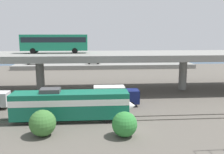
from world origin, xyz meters
TOP-DOWN VIEW (x-y plane):
  - ground_plane at (0.00, 0.00)m, footprint 260.00×260.00m
  - rail_strip_near at (0.00, 3.24)m, footprint 110.00×0.12m
  - rail_strip_far at (0.00, 4.76)m, footprint 110.00×0.12m
  - train_locomotive at (-5.92, 4.00)m, footprint 15.39×3.04m
  - highway_overpass at (0.00, 20.00)m, footprint 96.00×12.76m
  - transit_bus_on_overpass at (-10.75, 20.37)m, footprint 12.00×2.68m
  - service_truck_west at (-0.54, 10.01)m, footprint 6.80×2.46m
  - pier_parking_lot at (0.00, 55.00)m, footprint 56.47×13.90m
  - parked_car_0 at (21.90, 55.46)m, footprint 4.60×2.00m
  - parked_car_1 at (-22.38, 52.27)m, footprint 4.02×1.92m
  - parked_car_2 at (0.20, 57.59)m, footprint 4.56×1.97m
  - parked_car_3 at (-3.56, 51.88)m, footprint 4.39×1.85m
  - harbor_water at (0.00, 78.00)m, footprint 140.00×36.00m
  - shrub_left at (-9.26, -0.56)m, footprint 2.86×2.86m
  - shrub_right at (-0.54, -1.40)m, footprint 2.71×2.71m

SIDE VIEW (x-z plane):
  - ground_plane at x=0.00m, z-range 0.00..0.00m
  - harbor_water at x=0.00m, z-range 0.00..0.01m
  - rail_strip_near at x=0.00m, z-range 0.00..0.12m
  - rail_strip_far at x=0.00m, z-range 0.00..0.12m
  - pier_parking_lot at x=0.00m, z-range 0.00..1.29m
  - shrub_right at x=-0.54m, z-range 0.00..2.71m
  - shrub_left at x=-9.26m, z-range 0.00..2.86m
  - service_truck_west at x=-0.54m, z-range 0.12..3.16m
  - parked_car_1 at x=-22.38m, z-range 1.31..2.81m
  - parked_car_3 at x=-3.56m, z-range 1.31..2.81m
  - parked_car_2 at x=0.20m, z-range 1.31..2.81m
  - parked_car_0 at x=21.90m, z-range 1.31..2.81m
  - train_locomotive at x=-5.92m, z-range 0.10..4.28m
  - highway_overpass at x=0.00m, z-range 2.92..10.18m
  - transit_bus_on_overpass at x=-10.75m, z-range 7.62..11.02m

